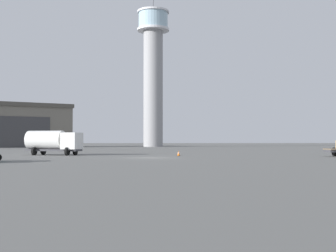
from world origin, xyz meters
name	(u,v)px	position (x,y,z in m)	size (l,w,h in m)	color
ground_plane	(149,158)	(0.00, 0.00, 0.00)	(400.00, 400.00, 0.00)	#60605E
control_tower	(153,69)	(2.93, 71.95, 21.25)	(8.71, 8.71, 41.14)	gray
hangar	(14,126)	(-32.89, 67.70, 5.50)	(31.05, 26.75, 10.96)	#6B665B
truck_fuel_tanker_white	(53,141)	(-11.57, 8.77, 1.70)	(7.16, 4.43, 3.01)	#38383D
traffic_cone_near_left	(179,153)	(3.61, 5.03, 0.29)	(0.36, 0.36, 0.58)	black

